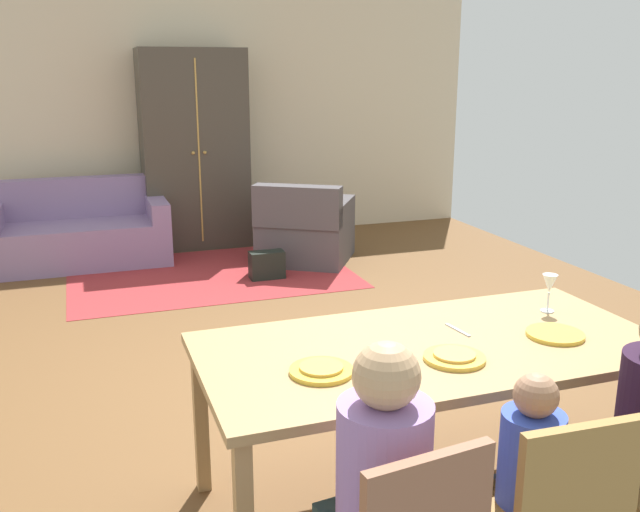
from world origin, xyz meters
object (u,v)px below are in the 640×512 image
object	(u,v)px
person_man	(377,512)
armoire	(194,150)
couch	(79,233)
plate_near_child	(454,358)
dining_table	(432,358)
plate_near_woman	(555,334)
wine_glass	(549,285)
armchair	(305,231)
person_child	(521,500)
plate_near_man	(321,371)
handbag	(267,265)

from	to	relation	value
person_man	armoire	xyz separation A→B (m)	(0.40, 5.75, 0.54)
couch	plate_near_child	bearing A→B (deg)	-74.12
dining_table	armoire	world-z (taller)	armoire
plate_near_woman	wine_glass	distance (m)	0.35
plate_near_child	couch	distance (m)	5.13
plate_near_child	armoire	xyz separation A→B (m)	(-0.15, 5.26, 0.28)
person_man	armchair	distance (m)	4.88
wine_glass	armoire	bearing A→B (deg)	100.05
person_child	plate_near_child	bearing A→B (deg)	90.17
couch	armoire	distance (m)	1.49
wine_glass	dining_table	bearing A→B (deg)	-165.89
person_child	couch	world-z (taller)	person_child
wine_glass	plate_near_man	bearing A→B (deg)	-166.64
plate_near_man	person_man	xyz separation A→B (m)	(-0.00, -0.55, -0.26)
plate_near_woman	wine_glass	xyz separation A→B (m)	(0.17, 0.28, 0.12)
person_man	person_child	size ratio (longest dim) A/B	1.20
wine_glass	couch	bearing A→B (deg)	114.89
person_child	armchair	world-z (taller)	person_child
plate_near_woman	couch	distance (m)	5.23
person_man	couch	distance (m)	5.47
plate_near_man	plate_near_child	xyz separation A→B (m)	(0.55, -0.06, 0.00)
plate_near_child	wine_glass	size ratio (longest dim) A/B	1.34
plate_near_man	couch	distance (m)	4.95
person_man	armoire	bearing A→B (deg)	86.04
wine_glass	armchair	size ratio (longest dim) A/B	0.16
plate_near_man	armchair	distance (m)	4.37
wine_glass	person_child	distance (m)	1.21
plate_near_child	armchair	distance (m)	4.30
person_man	armchair	size ratio (longest dim) A/B	0.94
dining_table	plate_near_woman	bearing A→B (deg)	-10.36
handbag	armchair	bearing A→B (deg)	41.09
person_man	plate_near_man	bearing A→B (deg)	89.57
plate_near_child	wine_glass	bearing A→B (deg)	26.70
armchair	handbag	bearing A→B (deg)	-138.91
person_man	person_child	bearing A→B (deg)	-0.51
dining_table	person_child	distance (m)	0.72
couch	wine_glass	bearing A→B (deg)	-65.11
wine_glass	person_man	xyz separation A→B (m)	(-1.27, -0.85, -0.38)
couch	handbag	bearing A→B (deg)	-35.51
wine_glass	armoire	size ratio (longest dim) A/B	0.09
armoire	handbag	world-z (taller)	armoire
dining_table	couch	size ratio (longest dim) A/B	1.16
wine_glass	couch	xyz separation A→B (m)	(-2.11, 4.56, -0.59)
armoire	couch	bearing A→B (deg)	-164.41
armoire	handbag	size ratio (longest dim) A/B	6.56
armchair	plate_near_man	bearing A→B (deg)	-107.29
person_man	armchair	world-z (taller)	person_man
plate_near_child	person_man	distance (m)	0.78
plate_near_child	plate_near_man	bearing A→B (deg)	173.74
wine_glass	armchair	bearing A→B (deg)	89.56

